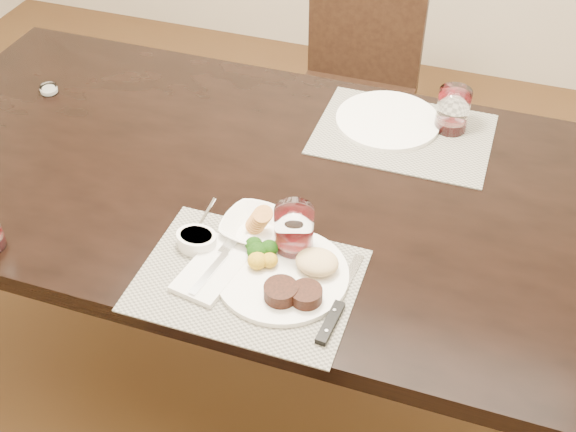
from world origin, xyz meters
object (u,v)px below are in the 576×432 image
(steak_knife, at_px, (335,312))
(wine_glass_near, at_px, (294,233))
(chair_far, at_px, (356,78))
(dinner_plate, at_px, (288,274))
(far_plate, at_px, (388,120))
(cracker_bowl, at_px, (255,226))

(steak_knife, bearing_deg, wine_glass_near, 137.65)
(chair_far, bearing_deg, dinner_plate, -82.44)
(steak_knife, height_order, far_plate, steak_knife)
(dinner_plate, distance_m, far_plate, 0.65)
(cracker_bowl, bearing_deg, far_plate, 70.85)
(cracker_bowl, xyz_separation_m, far_plate, (0.18, 0.53, -0.01))
(wine_glass_near, bearing_deg, steak_knife, -47.22)
(chair_far, xyz_separation_m, wine_glass_near, (0.15, -1.16, 0.30))
(cracker_bowl, distance_m, wine_glass_near, 0.11)
(dinner_plate, height_order, cracker_bowl, cracker_bowl)
(wine_glass_near, xyz_separation_m, far_plate, (0.08, 0.55, -0.05))
(chair_far, relative_size, dinner_plate, 3.18)
(chair_far, height_order, far_plate, chair_far)
(steak_knife, distance_m, wine_glass_near, 0.21)
(far_plate, bearing_deg, steak_knife, -85.75)
(dinner_plate, relative_size, cracker_bowl, 1.77)
(chair_far, relative_size, far_plate, 3.18)
(wine_glass_near, relative_size, far_plate, 0.42)
(chair_far, bearing_deg, steak_knife, -77.66)
(chair_far, distance_m, wine_glass_near, 1.21)
(cracker_bowl, height_order, wine_glass_near, wine_glass_near)
(chair_far, distance_m, dinner_plate, 1.29)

